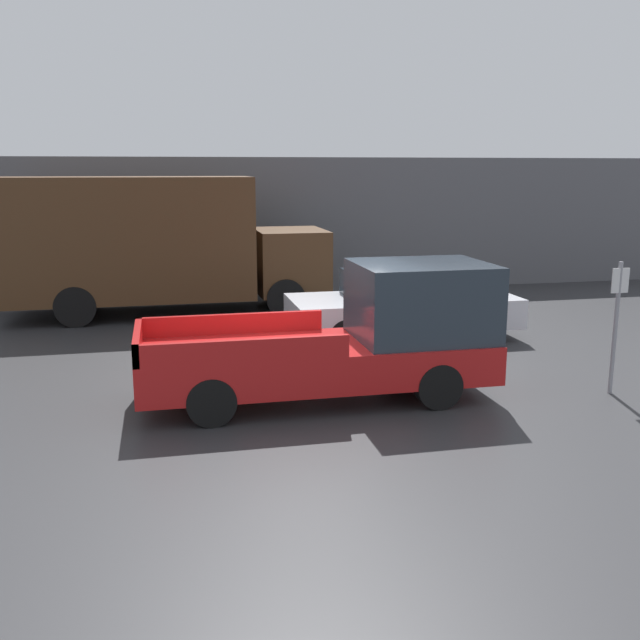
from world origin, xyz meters
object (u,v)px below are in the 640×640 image
newspaper_box (285,276)px  pickup_truck (356,337)px  car (404,304)px  parking_sign (616,320)px  delivery_truck (151,243)px

newspaper_box → pickup_truck: bearing=-93.0°
car → pickup_truck: bearing=-119.7°
pickup_truck → car: (2.12, 3.71, -0.23)m
car → newspaper_box: 6.17m
newspaper_box → parking_sign: bearing=-70.7°
pickup_truck → parking_sign: bearing=-10.3°
pickup_truck → newspaper_box: bearing=87.0°
delivery_truck → parking_sign: delivery_truck is taller
parking_sign → delivery_truck: bearing=131.9°
newspaper_box → car: bearing=-74.8°
pickup_truck → delivery_truck: delivery_truck is taller
delivery_truck → parking_sign: bearing=-48.1°
delivery_truck → car: bearing=-35.1°
car → newspaper_box: size_ratio=4.59×
car → parking_sign: size_ratio=2.24×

